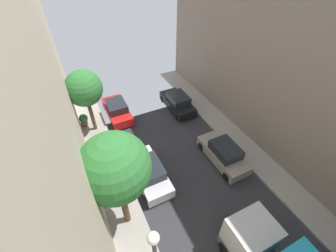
{
  "coord_description": "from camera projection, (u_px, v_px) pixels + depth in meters",
  "views": [
    {
      "loc": [
        -5.43,
        0.69,
        12.52
      ],
      "look_at": [
        0.55,
        12.91,
        0.5
      ],
      "focal_mm": 23.32,
      "sensor_mm": 36.0,
      "label": 1
    }
  ],
  "objects": [
    {
      "name": "potted_plant_0",
      "position": [
        84.0,
        119.0,
        18.46
      ],
      "size": [
        0.72,
        0.72,
        1.03
      ],
      "color": "brown",
      "rests_on": "sidewalk_left"
    },
    {
      "name": "parked_car_right_3",
      "position": [
        224.0,
        154.0,
        15.58
      ],
      "size": [
        1.78,
        4.2,
        1.57
      ],
      "color": "gray",
      "rests_on": "ground"
    },
    {
      "name": "parked_car_left_5",
      "position": [
        117.0,
        110.0,
        19.45
      ],
      "size": [
        1.78,
        4.2,
        1.57
      ],
      "color": "red",
      "rests_on": "ground"
    },
    {
      "name": "parked_car_right_4",
      "position": [
        178.0,
        102.0,
        20.31
      ],
      "size": [
        1.78,
        4.2,
        1.57
      ],
      "color": "black",
      "rests_on": "ground"
    },
    {
      "name": "street_tree_2",
      "position": [
        84.0,
        89.0,
        15.86
      ],
      "size": [
        2.71,
        2.71,
        5.29
      ],
      "color": "brown",
      "rests_on": "sidewalk_left"
    },
    {
      "name": "street_tree_0",
      "position": [
        115.0,
        168.0,
        9.46
      ],
      "size": [
        3.28,
        3.28,
        6.4
      ],
      "color": "brown",
      "rests_on": "sidewalk_left"
    },
    {
      "name": "parked_car_left_4",
      "position": [
        149.0,
        172.0,
        14.36
      ],
      "size": [
        1.78,
        4.2,
        1.57
      ],
      "color": "silver",
      "rests_on": "ground"
    }
  ]
}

